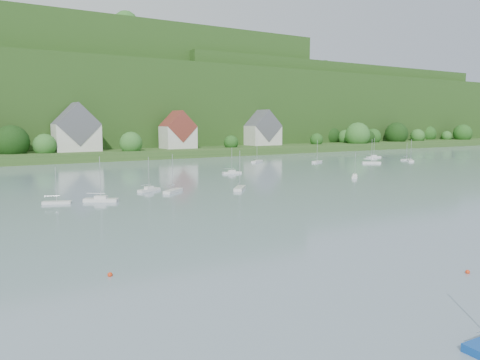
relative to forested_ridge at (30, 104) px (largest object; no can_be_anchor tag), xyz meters
name	(u,v)px	position (x,y,z in m)	size (l,w,h in m)	color
far_shore_strip	(57,154)	(-0.39, -68.57, -21.39)	(600.00, 60.00, 3.00)	#2F541F
forested_ridge	(30,104)	(0.00, 0.00, 0.00)	(620.00, 181.22, 69.89)	#1A3C13
village_building_2	(76,132)	(4.61, -80.57, -12.62)	(16.00, 11.44, 18.00)	beige
village_building_3	(178,133)	(44.61, -82.57, -13.46)	(13.00, 10.40, 15.50)	beige
village_building_4	(263,131)	(89.61, -78.57, -13.30)	(15.00, 10.40, 16.50)	beige
mooring_buoy_2	(468,273)	(4.81, -236.51, -22.89)	(0.42, 0.42, 0.42)	red
mooring_buoy_3	(110,276)	(-23.50, -220.13, -22.89)	(0.47, 0.47, 0.47)	red
far_sailboat_cluster	(184,176)	(13.58, -155.27, -22.51)	(202.60, 58.33, 8.71)	silver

